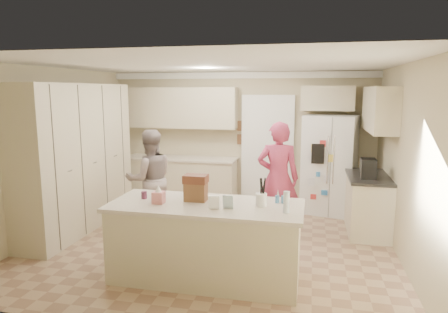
% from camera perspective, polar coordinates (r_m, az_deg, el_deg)
% --- Properties ---
extents(floor, '(5.20, 4.60, 0.02)m').
position_cam_1_polar(floor, '(6.10, -1.67, -12.26)').
color(floor, '#9D8061').
rests_on(floor, ground).
extents(ceiling, '(5.20, 4.60, 0.02)m').
position_cam_1_polar(ceiling, '(5.68, -1.80, 13.12)').
color(ceiling, white).
rests_on(ceiling, wall_back).
extents(wall_back, '(5.20, 0.02, 2.60)m').
position_cam_1_polar(wall_back, '(7.98, 2.34, 2.64)').
color(wall_back, '#BDB18B').
rests_on(wall_back, ground).
extents(wall_front, '(5.20, 0.02, 2.60)m').
position_cam_1_polar(wall_front, '(3.60, -10.82, -5.97)').
color(wall_front, '#BDB18B').
rests_on(wall_front, ground).
extents(wall_left, '(0.02, 4.60, 2.60)m').
position_cam_1_polar(wall_left, '(6.86, -23.37, 0.75)').
color(wall_left, '#BDB18B').
rests_on(wall_left, ground).
extents(wall_right, '(0.02, 4.60, 2.60)m').
position_cam_1_polar(wall_right, '(5.71, 24.60, -0.97)').
color(wall_right, '#BDB18B').
rests_on(wall_right, ground).
extents(crown_back, '(5.20, 0.08, 0.12)m').
position_cam_1_polar(crown_back, '(7.88, 2.34, 11.51)').
color(crown_back, white).
rests_on(crown_back, wall_back).
extents(pantry_bank, '(0.60, 2.60, 2.35)m').
position_cam_1_polar(pantry_bank, '(6.87, -20.23, -0.11)').
color(pantry_bank, beige).
rests_on(pantry_bank, floor).
extents(back_base_cab, '(2.20, 0.60, 0.88)m').
position_cam_1_polar(back_base_cab, '(8.12, -6.12, -3.46)').
color(back_base_cab, beige).
rests_on(back_base_cab, floor).
extents(back_countertop, '(2.24, 0.63, 0.04)m').
position_cam_1_polar(back_countertop, '(8.02, -6.20, -0.27)').
color(back_countertop, beige).
rests_on(back_countertop, back_base_cab).
extents(back_upper_cab, '(2.20, 0.35, 0.80)m').
position_cam_1_polar(back_upper_cab, '(8.04, -6.02, 6.94)').
color(back_upper_cab, beige).
rests_on(back_upper_cab, wall_back).
extents(doorway_opening, '(0.90, 0.06, 2.10)m').
position_cam_1_polar(doorway_opening, '(7.91, 6.22, 0.70)').
color(doorway_opening, black).
rests_on(doorway_opening, floor).
extents(doorway_casing, '(1.02, 0.03, 2.22)m').
position_cam_1_polar(doorway_casing, '(7.88, 6.19, 0.66)').
color(doorway_casing, white).
rests_on(doorway_casing, floor).
extents(wall_frame_upper, '(0.15, 0.02, 0.20)m').
position_cam_1_polar(wall_frame_upper, '(7.91, 2.45, 4.40)').
color(wall_frame_upper, brown).
rests_on(wall_frame_upper, wall_back).
extents(wall_frame_lower, '(0.15, 0.02, 0.20)m').
position_cam_1_polar(wall_frame_lower, '(7.94, 2.43, 2.46)').
color(wall_frame_lower, brown).
rests_on(wall_frame_lower, wall_back).
extents(refrigerator, '(1.04, 0.89, 1.80)m').
position_cam_1_polar(refrigerator, '(7.56, 14.83, -1.12)').
color(refrigerator, white).
rests_on(refrigerator, floor).
extents(fridge_seam, '(0.02, 0.02, 1.78)m').
position_cam_1_polar(fridge_seam, '(7.21, 14.94, -1.63)').
color(fridge_seam, gray).
rests_on(fridge_seam, refrigerator).
extents(fridge_dispenser, '(0.22, 0.03, 0.35)m').
position_cam_1_polar(fridge_dispenser, '(7.15, 13.27, 0.38)').
color(fridge_dispenser, black).
rests_on(fridge_dispenser, refrigerator).
extents(fridge_handle_l, '(0.02, 0.02, 0.85)m').
position_cam_1_polar(fridge_handle_l, '(7.17, 14.59, -0.46)').
color(fridge_handle_l, silver).
rests_on(fridge_handle_l, refrigerator).
extents(fridge_handle_r, '(0.02, 0.02, 0.85)m').
position_cam_1_polar(fridge_handle_r, '(7.17, 15.39, -0.49)').
color(fridge_handle_r, silver).
rests_on(fridge_handle_r, refrigerator).
extents(over_fridge_cab, '(0.95, 0.35, 0.45)m').
position_cam_1_polar(over_fridge_cab, '(7.62, 14.55, 8.06)').
color(over_fridge_cab, beige).
rests_on(over_fridge_cab, wall_back).
extents(right_base_cab, '(0.60, 1.20, 0.88)m').
position_cam_1_polar(right_base_cab, '(6.80, 19.80, -6.52)').
color(right_base_cab, beige).
rests_on(right_base_cab, floor).
extents(right_countertop, '(0.63, 1.24, 0.04)m').
position_cam_1_polar(right_countertop, '(6.69, 19.93, -2.73)').
color(right_countertop, '#2D2B28').
rests_on(right_countertop, right_base_cab).
extents(right_upper_cab, '(0.35, 1.50, 0.70)m').
position_cam_1_polar(right_upper_cab, '(6.78, 21.36, 6.30)').
color(right_upper_cab, beige).
rests_on(right_upper_cab, wall_right).
extents(coffee_maker, '(0.22, 0.28, 0.30)m').
position_cam_1_polar(coffee_maker, '(6.46, 19.89, -1.61)').
color(coffee_maker, black).
rests_on(coffee_maker, right_countertop).
extents(island_base, '(2.20, 0.90, 0.88)m').
position_cam_1_polar(island_base, '(4.90, -2.58, -12.20)').
color(island_base, beige).
rests_on(island_base, floor).
extents(island_top, '(2.28, 0.96, 0.05)m').
position_cam_1_polar(island_top, '(4.75, -2.62, -7.04)').
color(island_top, beige).
rests_on(island_top, island_base).
extents(utensil_crock, '(0.13, 0.13, 0.15)m').
position_cam_1_polar(utensil_crock, '(4.65, 5.34, -6.15)').
color(utensil_crock, white).
rests_on(utensil_crock, island_top).
extents(tissue_box, '(0.13, 0.13, 0.14)m').
position_cam_1_polar(tissue_box, '(4.80, -9.33, -5.79)').
color(tissue_box, '#D87D7D').
rests_on(tissue_box, island_top).
extents(tissue_plume, '(0.08, 0.08, 0.08)m').
position_cam_1_polar(tissue_plume, '(4.77, -9.37, -4.52)').
color(tissue_plume, white).
rests_on(tissue_plume, tissue_box).
extents(dollhouse_body, '(0.26, 0.18, 0.22)m').
position_cam_1_polar(dollhouse_body, '(4.84, -4.05, -5.06)').
color(dollhouse_body, brown).
rests_on(dollhouse_body, island_top).
extents(dollhouse_roof, '(0.28, 0.20, 0.10)m').
position_cam_1_polar(dollhouse_roof, '(4.81, -4.07, -3.21)').
color(dollhouse_roof, '#592D1E').
rests_on(dollhouse_roof, dollhouse_body).
extents(jam_jar, '(0.07, 0.07, 0.09)m').
position_cam_1_polar(jam_jar, '(5.03, -11.35, -5.43)').
color(jam_jar, '#59263F').
rests_on(jam_jar, island_top).
extents(greeting_card_a, '(0.12, 0.06, 0.16)m').
position_cam_1_polar(greeting_card_a, '(4.50, -1.44, -6.58)').
color(greeting_card_a, white).
rests_on(greeting_card_a, island_top).
extents(greeting_card_b, '(0.12, 0.05, 0.16)m').
position_cam_1_polar(greeting_card_b, '(4.51, 0.57, -6.53)').
color(greeting_card_b, silver).
rests_on(greeting_card_b, island_top).
extents(water_bottle, '(0.07, 0.07, 0.24)m').
position_cam_1_polar(water_bottle, '(4.42, 8.91, -6.45)').
color(water_bottle, silver).
rests_on(water_bottle, island_top).
extents(shaker_salt, '(0.05, 0.05, 0.09)m').
position_cam_1_polar(shaker_salt, '(4.80, 7.61, -6.05)').
color(shaker_salt, teal).
rests_on(shaker_salt, island_top).
extents(shaker_pepper, '(0.05, 0.05, 0.09)m').
position_cam_1_polar(shaker_pepper, '(4.80, 8.45, -6.09)').
color(shaker_pepper, teal).
rests_on(shaker_pepper, island_top).
extents(teen_boy, '(1.00, 0.95, 1.63)m').
position_cam_1_polar(teen_boy, '(6.62, -10.52, -3.21)').
color(teen_boy, gray).
rests_on(teen_boy, floor).
extents(teen_girl, '(0.67, 0.46, 1.78)m').
position_cam_1_polar(teen_girl, '(6.28, 7.71, -3.11)').
color(teen_girl, '#BD3A6C').
rests_on(teen_girl, floor).
extents(fridge_magnets, '(0.76, 0.02, 1.44)m').
position_cam_1_polar(fridge_magnets, '(7.20, 14.94, -1.64)').
color(fridge_magnets, tan).
rests_on(fridge_magnets, refrigerator).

